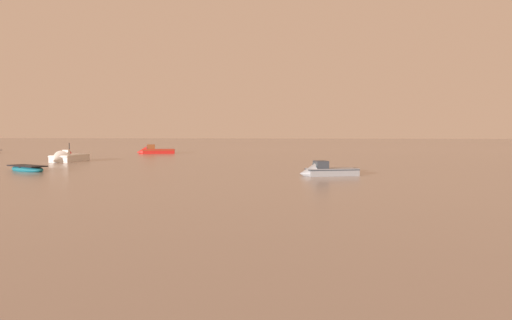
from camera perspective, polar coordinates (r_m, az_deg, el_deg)
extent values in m
cube|color=red|center=(81.13, -12.09, 0.97)|extent=(5.79, 4.36, 1.05)
cone|color=red|center=(81.03, -14.06, 0.94)|extent=(2.43, 2.63, 2.11)
cube|color=brown|center=(81.11, -12.13, 1.25)|extent=(5.91, 4.45, 0.12)
cube|color=brown|center=(81.04, -13.00, 1.62)|extent=(1.89, 2.06, 0.82)
cube|color=#384751|center=(81.02, -13.45, 1.66)|extent=(0.97, 1.56, 0.65)
cube|color=black|center=(81.31, -10.25, 1.11)|extent=(0.48, 0.52, 0.75)
ellipsoid|color=#197084|center=(46.21, -26.66, -1.04)|extent=(4.90, 3.39, 0.74)
cube|color=black|center=(46.19, -26.67, -0.65)|extent=(4.55, 3.20, 0.10)
cube|color=black|center=(46.20, -26.67, -0.79)|extent=(0.86, 1.43, 0.07)
cube|color=gray|center=(37.30, 9.49, -1.62)|extent=(4.34, 3.01, 0.79)
cone|color=gray|center=(36.65, 6.41, -1.69)|extent=(1.74, 1.93, 1.58)
cube|color=#33383F|center=(37.27, 9.43, -1.17)|extent=(4.44, 3.07, 0.09)
cube|color=#33383F|center=(36.94, 8.11, -0.57)|extent=(1.35, 1.51, 0.61)
cube|color=#384751|center=(36.79, 7.39, -0.51)|extent=(0.64, 1.20, 0.49)
cube|color=black|center=(38.00, 12.28, -1.39)|extent=(0.34, 0.38, 0.56)
cube|color=white|center=(61.13, -22.20, 0.12)|extent=(2.83, 5.83, 1.11)
cone|color=white|center=(58.55, -23.57, -0.04)|extent=(2.37, 1.95, 2.23)
cube|color=silver|center=(61.05, -22.24, 0.51)|extent=(2.89, 5.96, 0.12)
cube|color=silver|center=(60.33, -22.61, 0.89)|extent=(0.78, 0.56, 0.62)
cube|color=black|center=(63.57, -21.03, 0.40)|extent=(0.47, 0.38, 0.79)
cylinder|color=red|center=(69.88, -22.27, 0.39)|extent=(0.90, 0.90, 0.70)
cone|color=red|center=(69.85, -22.28, 0.96)|extent=(0.72, 0.72, 0.70)
cylinder|color=black|center=(69.83, -22.29, 1.62)|extent=(0.10, 0.10, 0.90)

